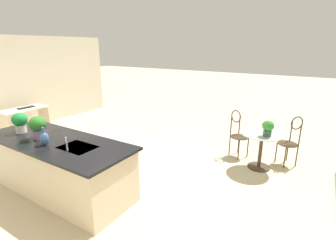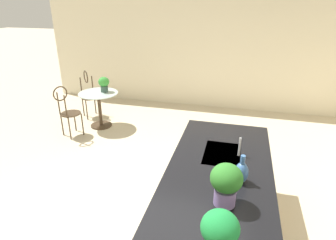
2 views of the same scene
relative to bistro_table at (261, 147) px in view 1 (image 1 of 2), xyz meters
The scene contains 12 objects.
ground_plane 3.06m from the bistro_table, 36.88° to the left, with size 40.00×40.00×0.00m, color beige.
kitchen_island 3.81m from the bistro_table, 44.44° to the left, with size 2.80×1.06×0.92m.
bistro_table is the anchor object (origin of this frame).
chair_near_window 0.70m from the bistro_table, 31.91° to the right, with size 0.52×0.51×1.04m.
chair_by_island 0.70m from the bistro_table, 133.63° to the right, with size 0.54×0.54×1.04m.
sink_faucet 3.62m from the bistro_table, 52.68° to the left, with size 0.02×0.02×0.22m, color #B2B5BA.
writing_desk 6.22m from the bistro_table, 12.77° to the left, with size 0.60×1.20×0.74m.
keyboard 6.23m from the bistro_table, 11.83° to the left, with size 0.16×0.44×0.03m.
potted_plant_on_table 0.49m from the bistro_table, 138.10° to the left, with size 0.22×0.22×0.31m.
potted_plant_counter_near 4.14m from the bistro_table, 42.34° to the left, with size 0.27×0.27×0.38m.
potted_plant_counter_far 4.55m from the bistro_table, 37.60° to the left, with size 0.26×0.26×0.36m.
vase_on_counter 3.97m from the bistro_table, 47.13° to the left, with size 0.13×0.13×0.29m.
Camera 1 is at (-3.30, 3.13, 2.41)m, focal length 26.76 mm.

